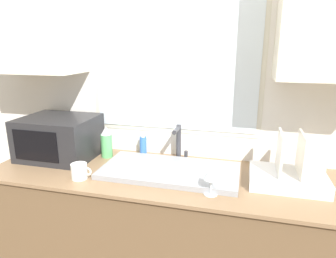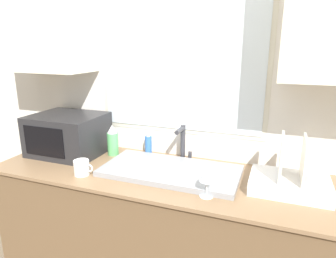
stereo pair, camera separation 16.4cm
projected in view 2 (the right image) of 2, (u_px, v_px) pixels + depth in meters
The scene contains 10 objects.
countertop at pixel (162, 240), 1.89m from camera, with size 2.05×0.66×0.93m.
wall_back at pixel (179, 82), 1.90m from camera, with size 6.00×0.38×2.60m.
sink_basin at pixel (170, 171), 1.75m from camera, with size 0.80×0.40×0.03m.
faucet at pixel (183, 141), 1.91m from camera, with size 0.08×0.14×0.23m.
microwave at pixel (68, 134), 2.05m from camera, with size 0.47×0.39×0.27m.
dish_rack at pixel (292, 181), 1.52m from camera, with size 0.39×0.27×0.29m.
spray_bottle at pixel (113, 141), 2.03m from camera, with size 0.07×0.07×0.21m.
soap_bottle at pixel (148, 145), 2.02m from camera, with size 0.05×0.05×0.16m.
mug_near_sink at pixel (82, 168), 1.72m from camera, with size 0.12×0.09×0.09m.
wine_glass at pixel (207, 176), 1.46m from camera, with size 0.08×0.08×0.15m.
Camera 2 is at (0.61, -1.20, 1.66)m, focal length 32.00 mm.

